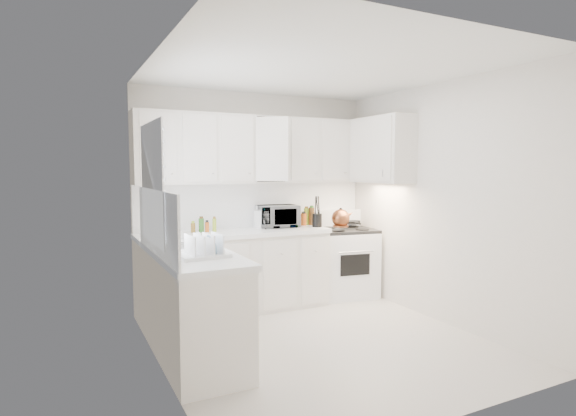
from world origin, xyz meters
TOP-DOWN VIEW (x-y plane):
  - floor at (0.00, 0.00)m, footprint 3.20×3.20m
  - ceiling at (0.00, 0.00)m, footprint 3.20×3.20m
  - wall_back at (0.00, 1.60)m, footprint 3.00×0.00m
  - wall_front at (0.00, -1.60)m, footprint 3.00×0.00m
  - wall_left at (-1.50, 0.00)m, footprint 0.00×3.20m
  - wall_right at (1.50, 0.00)m, footprint 0.00×3.20m
  - window_blinds at (-1.48, 0.35)m, footprint 0.06×0.96m
  - lower_cabinets_back at (-0.39, 1.30)m, footprint 2.22×0.60m
  - lower_cabinets_left at (-1.20, 0.20)m, footprint 0.60×1.60m
  - countertop_back at (-0.39, 1.29)m, footprint 2.24×0.64m
  - countertop_left at (-1.19, 0.20)m, footprint 0.64×1.62m
  - backsplash_back at (0.00, 1.59)m, footprint 2.98×0.02m
  - backsplash_left at (-1.49, 0.20)m, footprint 0.02×1.60m
  - upper_cabinets_back at (0.00, 1.44)m, footprint 3.00×0.33m
  - upper_cabinets_right at (1.33, 0.82)m, footprint 0.33×0.90m
  - sink at (-1.19, 0.55)m, footprint 0.42×0.38m
  - stove at (1.13, 1.27)m, footprint 0.83×0.72m
  - tea_kettle at (0.95, 1.11)m, footprint 0.35×0.32m
  - frying_pan at (1.31, 1.43)m, footprint 0.35×0.50m
  - microwave at (0.21, 1.40)m, footprint 0.52×0.33m
  - rice_cooker at (0.03, 1.42)m, footprint 0.32×0.32m
  - paper_towel at (0.02, 1.51)m, footprint 0.12×0.12m
  - utensil_crock at (0.66, 1.20)m, footprint 0.17×0.17m
  - dish_rack at (-1.18, -0.09)m, footprint 0.41×0.32m
  - spice_left_0 at (-0.85, 1.42)m, footprint 0.06×0.06m
  - spice_left_1 at (-0.78, 1.33)m, footprint 0.06×0.06m
  - spice_left_2 at (-0.70, 1.42)m, footprint 0.06×0.06m
  - spice_left_3 at (-0.62, 1.33)m, footprint 0.06×0.06m
  - sauce_right_0 at (0.58, 1.46)m, footprint 0.06×0.06m
  - sauce_right_1 at (0.64, 1.40)m, footprint 0.06×0.06m
  - sauce_right_2 at (0.69, 1.46)m, footprint 0.06×0.06m

SIDE VIEW (x-z plane):
  - floor at x=0.00m, z-range 0.00..0.00m
  - lower_cabinets_back at x=-0.39m, z-range 0.00..0.90m
  - lower_cabinets_left at x=-1.20m, z-range 0.00..0.90m
  - stove at x=1.13m, z-range 0.00..1.13m
  - countertop_back at x=-0.39m, z-range 0.90..0.95m
  - countertop_left at x=-1.19m, z-range 0.90..0.95m
  - frying_pan at x=1.31m, z-range 0.95..0.99m
  - spice_left_0 at x=-0.85m, z-range 0.95..1.08m
  - spice_left_1 at x=-0.78m, z-range 0.95..1.08m
  - spice_left_2 at x=-0.70m, z-range 0.95..1.08m
  - spice_left_3 at x=-0.62m, z-range 0.95..1.08m
  - sauce_right_0 at x=0.58m, z-range 0.95..1.14m
  - sauce_right_1 at x=0.64m, z-range 0.95..1.14m
  - sauce_right_2 at x=0.69m, z-range 0.95..1.14m
  - dish_rack at x=-1.18m, z-range 0.95..1.17m
  - sink at x=-1.19m, z-range 0.92..1.22m
  - tea_kettle at x=0.95m, z-range 0.94..1.20m
  - rice_cooker at x=0.03m, z-range 0.95..1.20m
  - paper_towel at x=0.02m, z-range 0.95..1.22m
  - microwave at x=0.21m, z-range 0.95..1.28m
  - utensil_crock at x=0.66m, z-range 0.95..1.34m
  - backsplash_back at x=0.00m, z-range 0.95..1.50m
  - backsplash_left at x=-1.49m, z-range 0.95..1.50m
  - wall_back at x=0.00m, z-range -0.20..2.80m
  - wall_front at x=0.00m, z-range -0.20..2.80m
  - wall_left at x=-1.50m, z-range -0.30..2.90m
  - wall_right at x=1.50m, z-range -0.30..2.90m
  - upper_cabinets_back at x=0.00m, z-range 1.10..1.90m
  - upper_cabinets_right at x=1.33m, z-range 1.10..1.90m
  - window_blinds at x=-1.48m, z-range 1.02..2.08m
  - ceiling at x=0.00m, z-range 2.60..2.60m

